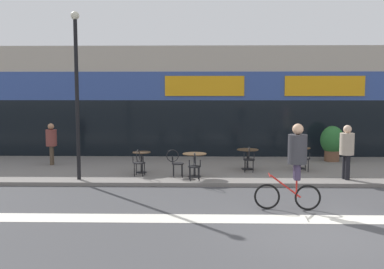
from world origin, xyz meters
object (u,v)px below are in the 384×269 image
(cafe_chair_3_near, at_px, (304,157))
(cafe_chair_0_near, at_px, (139,161))
(cafe_chair_1_side, at_px, (175,161))
(pedestrian_far_end, at_px, (51,140))
(bistro_table_1, at_px, (195,160))
(bistro_table_2, at_px, (248,155))
(cyclist_1, at_px, (295,158))
(pedestrian_near_end, at_px, (347,147))
(lamp_post, at_px, (77,84))
(cafe_chair_1_near, at_px, (195,164))
(bistro_table_0, at_px, (142,158))
(cafe_chair_2_near, at_px, (249,158))
(planter_pot, at_px, (332,142))
(bistro_table_3, at_px, (300,154))

(cafe_chair_3_near, bearing_deg, cafe_chair_0_near, 92.26)
(cafe_chair_1_side, xyz_separation_m, pedestrian_far_end, (-4.84, 2.27, 0.42))
(bistro_table_1, distance_m, cafe_chair_0_near, 1.84)
(bistro_table_2, xyz_separation_m, cyclist_1, (0.65, -5.02, 0.65))
(cafe_chair_0_near, height_order, cafe_chair_1_side, same)
(pedestrian_near_end, bearing_deg, cafe_chair_3_near, -62.94)
(cyclist_1, bearing_deg, bistro_table_2, -77.76)
(bistro_table_1, height_order, lamp_post, lamp_post)
(cafe_chair_0_near, bearing_deg, bistro_table_2, -64.36)
(cafe_chair_1_near, relative_size, cafe_chair_3_near, 1.00)
(cyclist_1, height_order, pedestrian_far_end, cyclist_1)
(cafe_chair_3_near, bearing_deg, cafe_chair_1_near, 105.95)
(bistro_table_0, relative_size, bistro_table_2, 0.93)
(cyclist_1, bearing_deg, cafe_chair_2_near, -76.59)
(lamp_post, bearing_deg, planter_pot, 22.92)
(bistro_table_3, distance_m, cafe_chair_1_near, 4.36)
(bistro_table_3, distance_m, cafe_chair_0_near, 5.81)
(bistro_table_2, relative_size, pedestrian_near_end, 0.45)
(cafe_chair_0_near, xyz_separation_m, cafe_chair_1_near, (1.85, -0.68, 0.00))
(bistro_table_3, height_order, cafe_chair_0_near, cafe_chair_0_near)
(cafe_chair_2_near, distance_m, cyclist_1, 4.50)
(cafe_chair_1_near, bearing_deg, cafe_chair_2_near, -58.93)
(cafe_chair_2_near, distance_m, cafe_chair_3_near, 1.92)
(cafe_chair_3_near, bearing_deg, pedestrian_near_end, -147.33)
(cafe_chair_2_near, height_order, cyclist_1, cyclist_1)
(bistro_table_2, xyz_separation_m, planter_pot, (3.56, 1.92, 0.25))
(planter_pot, xyz_separation_m, pedestrian_near_end, (-0.61, -3.68, 0.26))
(cafe_chair_1_near, distance_m, lamp_post, 4.46)
(cafe_chair_3_near, bearing_deg, cyclist_1, 157.78)
(cafe_chair_1_near, xyz_separation_m, pedestrian_far_end, (-5.48, 2.89, 0.42))
(cafe_chair_2_near, bearing_deg, bistro_table_0, 100.14)
(cafe_chair_1_side, distance_m, cafe_chair_3_near, 4.51)
(bistro_table_0, xyz_separation_m, cyclist_1, (4.36, -4.27, 0.66))
(bistro_table_0, bearing_deg, cafe_chair_1_near, -35.42)
(cafe_chair_0_near, bearing_deg, lamp_post, 111.91)
(bistro_table_3, height_order, cafe_chair_2_near, cafe_chair_2_near)
(bistro_table_3, bearing_deg, pedestrian_far_end, 175.78)
(bistro_table_2, xyz_separation_m, cafe_chair_3_near, (1.90, -0.48, -0.00))
(bistro_table_2, distance_m, bistro_table_3, 1.90)
(bistro_table_1, bearing_deg, bistro_table_2, 37.52)
(cafe_chair_1_side, relative_size, cyclist_1, 0.42)
(cafe_chair_2_near, xyz_separation_m, pedestrian_far_end, (-7.34, 1.45, 0.42))
(bistro_table_2, distance_m, cyclist_1, 5.11)
(bistro_table_2, height_order, cafe_chair_1_near, cafe_chair_1_near)
(bistro_table_1, xyz_separation_m, bistro_table_2, (1.88, 1.44, -0.04))
(cafe_chair_1_near, height_order, cafe_chair_3_near, same)
(cafe_chair_0_near, bearing_deg, bistro_table_1, -86.61)
(cafe_chair_3_near, height_order, cyclist_1, cyclist_1)
(cafe_chair_3_near, bearing_deg, pedestrian_far_end, 75.11)
(bistro_table_1, xyz_separation_m, cafe_chair_1_near, (0.01, -0.63, -0.04))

